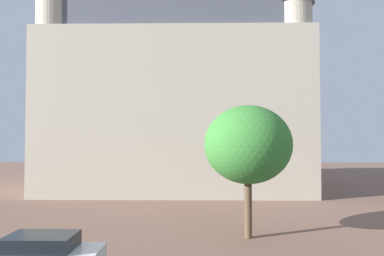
{
  "coord_description": "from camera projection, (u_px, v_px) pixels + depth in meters",
  "views": [
    {
      "loc": [
        0.41,
        -1.81,
        4.78
      ],
      "look_at": [
        0.19,
        11.64,
        5.21
      ],
      "focal_mm": 32.54,
      "sensor_mm": 36.0,
      "label": 1
    }
  ],
  "objects": [
    {
      "name": "landmark_building",
      "position": [
        179.0,
        101.0,
        34.91
      ],
      "size": [
        23.51,
        15.61,
        28.32
      ],
      "color": "#B2A893",
      "rests_on": "ground_plane"
    },
    {
      "name": "tree_curb_far",
      "position": [
        248.0,
        145.0,
        16.96
      ],
      "size": [
        4.26,
        4.26,
        6.44
      ],
      "color": "brown",
      "rests_on": "ground_plane"
    },
    {
      "name": "car_white",
      "position": [
        41.0,
        256.0,
        12.07
      ],
      "size": [
        4.14,
        1.94,
        1.46
      ],
      "color": "silver",
      "rests_on": "ground_plane"
    }
  ]
}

